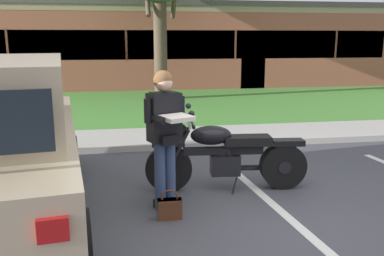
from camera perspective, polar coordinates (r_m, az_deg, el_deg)
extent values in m
plane|color=#424247|center=(4.95, 10.75, -12.70)|extent=(140.00, 140.00, 0.00)
cube|color=#ADA89E|center=(8.00, 2.51, -2.26)|extent=(60.00, 0.20, 0.12)
cube|color=#ADA89E|center=(8.81, 1.38, -1.01)|extent=(60.00, 1.50, 0.08)
cube|color=#478433|center=(13.21, -2.27, 3.44)|extent=(60.00, 7.56, 0.06)
cube|color=silver|center=(4.92, -18.27, -13.21)|extent=(0.54, 4.39, 0.01)
cube|color=silver|center=(5.20, 12.58, -11.46)|extent=(0.54, 4.39, 0.01)
cylinder|color=black|center=(5.70, -3.23, -5.61)|extent=(0.65, 0.15, 0.64)
cylinder|color=black|center=(5.70, -3.23, -5.61)|extent=(0.19, 0.13, 0.18)
cylinder|color=black|center=(5.95, 12.43, -5.12)|extent=(0.65, 0.23, 0.64)
cylinder|color=black|center=(5.95, 12.43, -5.12)|extent=(0.20, 0.21, 0.18)
cube|color=black|center=(5.60, -3.28, -2.21)|extent=(0.45, 0.18, 0.06)
cube|color=black|center=(5.87, 13.05, -1.93)|extent=(0.46, 0.24, 0.08)
cylinder|color=black|center=(5.55, -1.85, -3.10)|extent=(0.31, 0.07, 0.58)
cylinder|color=black|center=(5.70, -1.92, -2.67)|extent=(0.31, 0.07, 0.58)
sphere|color=black|center=(5.56, -1.53, -0.31)|extent=(0.17, 0.17, 0.17)
cylinder|color=black|center=(5.55, -0.10, 0.93)|extent=(0.09, 0.72, 0.03)
cylinder|color=black|center=(5.20, 0.21, 0.14)|extent=(0.05, 0.10, 0.04)
cylinder|color=black|center=(5.90, -0.36, 1.62)|extent=(0.05, 0.10, 0.04)
sphere|color=black|center=(5.22, -0.07, 1.99)|extent=(0.08, 0.08, 0.08)
sphere|color=black|center=(5.81, -0.52, 3.05)|extent=(0.08, 0.08, 0.08)
cube|color=#B2BCC6|center=(5.52, -0.92, 1.93)|extent=(0.17, 0.37, 0.35)
cube|color=black|center=(5.69, 4.31, -3.13)|extent=(1.10, 0.19, 0.10)
ellipsoid|color=black|center=(5.62, 2.63, -1.01)|extent=(0.59, 0.37, 0.26)
cube|color=black|center=(5.72, 7.61, -1.69)|extent=(0.66, 0.33, 0.12)
cube|color=black|center=(5.76, 4.58, -5.04)|extent=(0.42, 0.27, 0.28)
cylinder|color=black|center=(5.70, 4.26, -3.52)|extent=(0.18, 0.13, 0.21)
cylinder|color=black|center=(5.72, 4.94, -3.50)|extent=(0.18, 0.13, 0.21)
cylinder|color=black|center=(5.98, 7.87, -5.44)|extent=(0.60, 0.13, 0.08)
cylinder|color=black|center=(6.03, 9.73, -5.37)|extent=(0.60, 0.13, 0.08)
cylinder|color=black|center=(5.69, 6.00, -7.50)|extent=(0.13, 0.11, 0.30)
cube|color=black|center=(5.27, -2.89, -10.28)|extent=(0.19, 0.26, 0.10)
cube|color=black|center=(5.21, -4.26, -10.58)|extent=(0.19, 0.26, 0.10)
cylinder|color=navy|center=(5.15, -3.04, -6.30)|extent=(0.14, 0.14, 0.86)
cylinder|color=navy|center=(5.09, -4.43, -6.56)|extent=(0.14, 0.14, 0.86)
cube|color=black|center=(4.94, -3.85, 1.51)|extent=(0.44, 0.35, 0.58)
cube|color=black|center=(4.89, -3.90, 4.61)|extent=(0.35, 0.30, 0.06)
sphere|color=tan|center=(4.88, -3.92, 6.24)|extent=(0.21, 0.21, 0.21)
sphere|color=brown|center=(4.89, -4.01, 6.61)|extent=(0.23, 0.23, 0.23)
cube|color=black|center=(4.88, -3.09, -1.62)|extent=(0.24, 0.18, 0.12)
cylinder|color=black|center=(4.87, -1.31, 1.63)|extent=(0.21, 0.35, 0.09)
cylinder|color=black|center=(4.72, -4.65, 1.24)|extent=(0.21, 0.35, 0.09)
cylinder|color=black|center=(5.01, -1.54, 2.85)|extent=(0.10, 0.10, 0.28)
cylinder|color=black|center=(4.80, -6.07, 2.37)|extent=(0.10, 0.10, 0.28)
cube|color=beige|center=(4.67, -2.13, 1.40)|extent=(0.42, 0.42, 0.05)
cube|color=#562D19|center=(4.92, -3.09, -11.08)|extent=(0.28, 0.12, 0.24)
cube|color=#562D19|center=(4.88, -3.09, -10.02)|extent=(0.28, 0.13, 0.04)
torus|color=#562D19|center=(4.87, -3.11, -9.57)|extent=(0.20, 0.02, 0.20)
cube|color=black|center=(4.85, -17.60, 4.70)|extent=(0.42, 2.70, 0.55)
cube|color=black|center=(7.59, -23.42, -1.45)|extent=(1.90, 0.36, 0.20)
cube|color=#B21414|center=(2.86, -18.61, -13.13)|extent=(0.21, 0.09, 0.16)
cylinder|color=black|center=(6.66, -16.50, -3.65)|extent=(0.32, 0.63, 0.60)
cylinder|color=black|center=(3.93, -15.56, -15.04)|extent=(0.32, 0.63, 0.60)
cylinder|color=#4C3D2D|center=(13.87, -4.37, 10.82)|extent=(0.43, 0.43, 3.42)
cylinder|color=#4C3D2D|center=(13.96, -2.46, 17.15)|extent=(0.15, 1.05, 1.12)
cylinder|color=#4C3D2D|center=(13.88, -6.17, 17.19)|extent=(0.15, 0.91, 1.14)
cube|color=#235623|center=(16.75, -16.17, 6.65)|extent=(2.55, 0.90, 1.10)
ellipsoid|color=#235623|center=(16.71, -16.29, 8.52)|extent=(2.42, 0.84, 0.28)
cube|color=#235623|center=(16.74, -3.04, 7.11)|extent=(3.11, 0.90, 1.10)
ellipsoid|color=#235623|center=(16.70, -3.06, 8.99)|extent=(2.95, 0.84, 0.28)
cube|color=#235623|center=(17.57, 9.49, 7.21)|extent=(3.01, 0.90, 1.10)
ellipsoid|color=#235623|center=(17.53, 9.55, 9.00)|extent=(2.86, 0.84, 0.28)
cube|color=#93513D|center=(22.01, -9.17, 11.07)|extent=(25.03, 11.83, 3.28)
cube|color=#998466|center=(16.17, -9.22, 16.05)|extent=(25.03, 0.10, 0.24)
cube|color=#4C4742|center=(22.05, -9.33, 15.59)|extent=(25.28, 11.95, 0.20)
cube|color=#1E282D|center=(16.13, -9.05, 11.24)|extent=(21.28, 0.06, 1.10)
cube|color=#93513D|center=(16.64, -24.11, 10.37)|extent=(0.08, 0.04, 1.20)
cube|color=#93513D|center=(16.12, -9.05, 11.24)|extent=(0.08, 0.04, 1.20)
cube|color=#93513D|center=(16.71, 6.00, 11.36)|extent=(0.08, 0.04, 1.20)
cube|color=#93513D|center=(18.29, 19.21, 10.84)|extent=(0.08, 0.04, 1.20)
cube|color=#473323|center=(16.97, 8.40, 8.76)|extent=(1.00, 0.08, 2.10)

